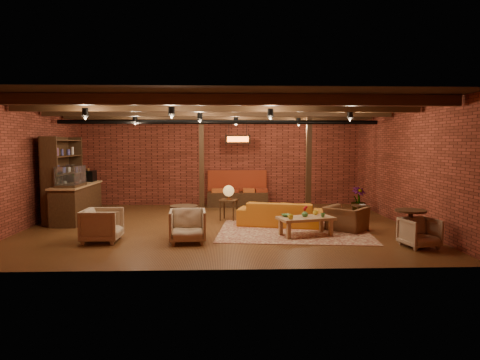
{
  "coord_description": "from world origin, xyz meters",
  "views": [
    {
      "loc": [
        0.13,
        -11.37,
        2.23
      ],
      "look_at": [
        0.56,
        0.2,
        1.22
      ],
      "focal_mm": 32.0,
      "sensor_mm": 36.0,
      "label": 1
    }
  ],
  "objects_px": {
    "armchair_far": "(420,231)",
    "round_table_left": "(184,215)",
    "side_table_lamp": "(229,194)",
    "armchair_b": "(188,224)",
    "armchair_a": "(102,224)",
    "plant_tall": "(359,174)",
    "sofa": "(281,214)",
    "side_table_book": "(360,206)",
    "round_table_right": "(410,222)",
    "armchair_right": "(346,215)",
    "coffee_table": "(305,219)"
  },
  "relations": [
    {
      "from": "sofa",
      "to": "round_table_left",
      "type": "relative_size",
      "value": 3.18
    },
    {
      "from": "armchair_b",
      "to": "armchair_right",
      "type": "relative_size",
      "value": 0.87
    },
    {
      "from": "sofa",
      "to": "side_table_lamp",
      "type": "height_order",
      "value": "side_table_lamp"
    },
    {
      "from": "side_table_book",
      "to": "armchair_far",
      "type": "relative_size",
      "value": 0.68
    },
    {
      "from": "sofa",
      "to": "armchair_a",
      "type": "bearing_deg",
      "value": 36.43
    },
    {
      "from": "armchair_a",
      "to": "plant_tall",
      "type": "relative_size",
      "value": 0.34
    },
    {
      "from": "sofa",
      "to": "armchair_far",
      "type": "xyz_separation_m",
      "value": [
        2.65,
        -2.48,
        0.02
      ]
    },
    {
      "from": "armchair_far",
      "to": "plant_tall",
      "type": "height_order",
      "value": "plant_tall"
    },
    {
      "from": "round_table_left",
      "to": "round_table_right",
      "type": "relative_size",
      "value": 0.91
    },
    {
      "from": "armchair_a",
      "to": "side_table_book",
      "type": "xyz_separation_m",
      "value": [
        6.66,
        2.4,
        -0.0
      ]
    },
    {
      "from": "sofa",
      "to": "armchair_right",
      "type": "xyz_separation_m",
      "value": [
        1.58,
        -0.69,
        0.08
      ]
    },
    {
      "from": "side_table_lamp",
      "to": "armchair_far",
      "type": "height_order",
      "value": "side_table_lamp"
    },
    {
      "from": "side_table_lamp",
      "to": "round_table_left",
      "type": "xyz_separation_m",
      "value": [
        -1.11,
        -1.93,
        -0.29
      ]
    },
    {
      "from": "armchair_b",
      "to": "armchair_far",
      "type": "height_order",
      "value": "armchair_b"
    },
    {
      "from": "side_table_book",
      "to": "round_table_right",
      "type": "height_order",
      "value": "round_table_right"
    },
    {
      "from": "coffee_table",
      "to": "armchair_far",
      "type": "height_order",
      "value": "coffee_table"
    },
    {
      "from": "coffee_table",
      "to": "armchair_a",
      "type": "bearing_deg",
      "value": -174.37
    },
    {
      "from": "side_table_book",
      "to": "armchair_b",
      "type": "bearing_deg",
      "value": -151.91
    },
    {
      "from": "plant_tall",
      "to": "side_table_lamp",
      "type": "bearing_deg",
      "value": -165.36
    },
    {
      "from": "armchair_far",
      "to": "round_table_left",
      "type": "bearing_deg",
      "value": 153.2
    },
    {
      "from": "round_table_right",
      "to": "plant_tall",
      "type": "relative_size",
      "value": 0.31
    },
    {
      "from": "coffee_table",
      "to": "side_table_lamp",
      "type": "relative_size",
      "value": 1.44
    },
    {
      "from": "sofa",
      "to": "round_table_right",
      "type": "bearing_deg",
      "value": 153.05
    },
    {
      "from": "armchair_b",
      "to": "side_table_book",
      "type": "distance_m",
      "value": 5.36
    },
    {
      "from": "armchair_far",
      "to": "side_table_lamp",
      "type": "bearing_deg",
      "value": 129.09
    },
    {
      "from": "coffee_table",
      "to": "plant_tall",
      "type": "xyz_separation_m",
      "value": [
        2.33,
        3.25,
        0.84
      ]
    },
    {
      "from": "sofa",
      "to": "armchair_a",
      "type": "height_order",
      "value": "armchair_a"
    },
    {
      "from": "round_table_right",
      "to": "armchair_far",
      "type": "xyz_separation_m",
      "value": [
        0.11,
        -0.22,
        -0.17
      ]
    },
    {
      "from": "sofa",
      "to": "armchair_right",
      "type": "relative_size",
      "value": 2.4
    },
    {
      "from": "round_table_right",
      "to": "plant_tall",
      "type": "bearing_deg",
      "value": 87.2
    },
    {
      "from": "sofa",
      "to": "side_table_book",
      "type": "height_order",
      "value": "sofa"
    },
    {
      "from": "round_table_left",
      "to": "round_table_right",
      "type": "height_order",
      "value": "round_table_right"
    },
    {
      "from": "side_table_lamp",
      "to": "armchair_a",
      "type": "xyz_separation_m",
      "value": [
        -2.88,
        -2.63,
        -0.35
      ]
    },
    {
      "from": "round_table_left",
      "to": "armchair_right",
      "type": "bearing_deg",
      "value": 4.32
    },
    {
      "from": "sofa",
      "to": "side_table_book",
      "type": "relative_size",
      "value": 4.79
    },
    {
      "from": "armchair_a",
      "to": "armchair_b",
      "type": "distance_m",
      "value": 1.93
    },
    {
      "from": "side_table_lamp",
      "to": "armchair_b",
      "type": "bearing_deg",
      "value": -109.06
    },
    {
      "from": "side_table_book",
      "to": "round_table_right",
      "type": "distance_m",
      "value": 2.96
    },
    {
      "from": "sofa",
      "to": "side_table_lamp",
      "type": "xyz_separation_m",
      "value": [
        -1.39,
        0.93,
        0.44
      ]
    },
    {
      "from": "side_table_book",
      "to": "round_table_right",
      "type": "xyz_separation_m",
      "value": [
        0.16,
        -2.96,
        0.1
      ]
    },
    {
      "from": "armchair_a",
      "to": "armchair_far",
      "type": "height_order",
      "value": "armchair_a"
    },
    {
      "from": "plant_tall",
      "to": "armchair_a",
      "type": "bearing_deg",
      "value": -152.14
    },
    {
      "from": "side_table_book",
      "to": "plant_tall",
      "type": "distance_m",
      "value": 1.6
    },
    {
      "from": "armchair_a",
      "to": "plant_tall",
      "type": "height_order",
      "value": "plant_tall"
    },
    {
      "from": "armchair_a",
      "to": "armchair_b",
      "type": "relative_size",
      "value": 1.02
    },
    {
      "from": "armchair_right",
      "to": "plant_tall",
      "type": "xyz_separation_m",
      "value": [
        1.17,
        2.7,
        0.83
      ]
    },
    {
      "from": "armchair_a",
      "to": "round_table_right",
      "type": "xyz_separation_m",
      "value": [
        6.81,
        -0.56,
        0.1
      ]
    },
    {
      "from": "side_table_lamp",
      "to": "armchair_a",
      "type": "distance_m",
      "value": 3.92
    },
    {
      "from": "round_table_left",
      "to": "armchair_b",
      "type": "bearing_deg",
      "value": -79.31
    },
    {
      "from": "armchair_right",
      "to": "side_table_book",
      "type": "height_order",
      "value": "armchair_right"
    }
  ]
}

